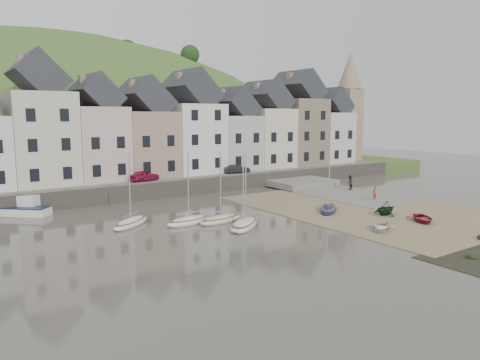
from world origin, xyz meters
TOP-DOWN VIEW (x-y plane):
  - ground at (0.00, 0.00)m, footprint 160.00×160.00m
  - quay_land at (0.00, 32.00)m, footprint 90.00×30.00m
  - quay_street at (0.00, 20.50)m, footprint 70.00×7.00m
  - seawall at (0.00, 17.00)m, footprint 70.00×1.20m
  - beach at (11.00, 0.00)m, footprint 18.00×26.00m
  - slipway at (15.00, 8.00)m, footprint 8.00×18.00m
  - hillside at (-5.00, 60.00)m, footprint 134.40×84.00m
  - townhouse_terrace at (1.76, 24.00)m, footprint 61.05×8.00m
  - church_spire at (34.55, 24.00)m, footprint 4.00×4.00m
  - sailboat_0 at (-10.70, 6.41)m, footprint 4.64×4.15m
  - sailboat_1 at (-6.45, 4.21)m, footprint 4.47×2.12m
  - sailboat_2 at (-3.92, 3.21)m, footprint 4.60×2.25m
  - sailboat_3 at (-3.18, 0.54)m, footprint 4.78×4.43m
  - sailboat_4 at (-3.31, 0.72)m, footprint 4.72×4.09m
  - sailboat_5 at (6.82, 1.09)m, footprint 4.62×4.22m
  - motorboat_2 at (-17.19, 15.86)m, footprint 4.53×4.38m
  - rowboat_white at (4.93, -6.48)m, footprint 3.41×3.21m
  - rowboat_green at (9.85, -3.10)m, footprint 2.43×2.10m
  - rowboat_red at (10.19, -6.63)m, footprint 3.55×3.68m
  - person_red at (14.68, 2.09)m, footprint 0.66×0.53m
  - person_dark at (17.70, 8.25)m, footprint 0.97×0.81m
  - car_left at (-4.01, 19.50)m, footprint 4.01×2.65m
  - car_right at (8.73, 19.50)m, footprint 3.62×1.90m

SIDE VIEW (x-z plane):
  - hillside at x=-5.00m, z-range -59.99..24.01m
  - ground at x=0.00m, z-range 0.00..0.00m
  - beach at x=11.00m, z-range 0.00..0.06m
  - slipway at x=15.00m, z-range 0.00..0.12m
  - sailboat_3 at x=-3.18m, z-range -2.90..3.42m
  - sailboat_4 at x=-3.31m, z-range -2.90..3.42m
  - sailboat_5 at x=6.82m, z-range -2.90..3.42m
  - sailboat_0 at x=-10.70m, z-range -2.90..3.42m
  - sailboat_2 at x=-3.92m, z-range -2.90..3.42m
  - sailboat_1 at x=-6.45m, z-range -2.90..3.42m
  - rowboat_white at x=4.93m, z-range 0.06..0.64m
  - rowboat_red at x=10.19m, z-range 0.06..0.68m
  - motorboat_2 at x=-17.19m, z-range -0.27..1.43m
  - rowboat_green at x=9.85m, z-range 0.06..1.33m
  - quay_land at x=0.00m, z-range 0.00..1.50m
  - seawall at x=0.00m, z-range 0.00..1.80m
  - person_red at x=14.68m, z-range 0.12..1.69m
  - person_dark at x=17.70m, z-range 0.12..1.89m
  - quay_street at x=0.00m, z-range 1.50..1.60m
  - car_right at x=8.73m, z-range 1.60..2.74m
  - car_left at x=-4.01m, z-range 1.60..2.87m
  - townhouse_terrace at x=1.76m, z-range 0.36..14.29m
  - church_spire at x=34.55m, z-range 2.06..20.06m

